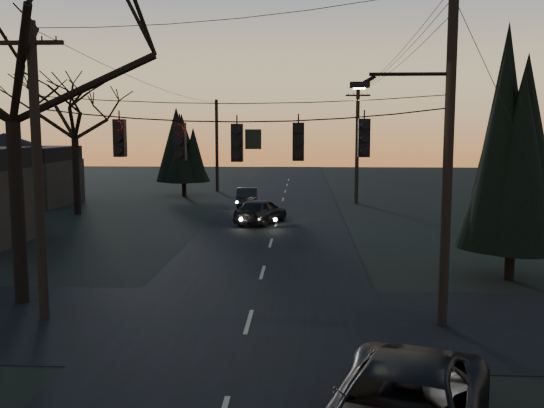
{
  "coord_description": "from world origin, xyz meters",
  "views": [
    {
      "loc": [
        1.53,
        -6.81,
        5.56
      ],
      "look_at": [
        0.73,
        8.85,
        3.58
      ],
      "focal_mm": 40.0,
      "sensor_mm": 36.0,
      "label": 1
    }
  ],
  "objects_px": {
    "bare_tree_left": "(9,46)",
    "sedan_oncoming_b": "(247,197)",
    "utility_pole_left": "(45,319)",
    "evergreen_right": "(515,153)",
    "sedan_oncoming_a": "(261,211)",
    "utility_pole_far_r": "(356,203)",
    "utility_pole_right": "(442,325)",
    "utility_pole_far_l": "(217,191)"
  },
  "relations": [
    {
      "from": "bare_tree_left",
      "to": "sedan_oncoming_b",
      "type": "distance_m",
      "value": 25.82
    },
    {
      "from": "bare_tree_left",
      "to": "sedan_oncoming_b",
      "type": "relative_size",
      "value": 2.83
    },
    {
      "from": "utility_pole_left",
      "to": "evergreen_right",
      "type": "bearing_deg",
      "value": 19.66
    },
    {
      "from": "bare_tree_left",
      "to": "sedan_oncoming_a",
      "type": "xyz_separation_m",
      "value": [
        6.55,
        16.36,
        -7.3
      ]
    },
    {
      "from": "utility_pole_far_r",
      "to": "bare_tree_left",
      "type": "bearing_deg",
      "value": -116.15
    },
    {
      "from": "utility_pole_left",
      "to": "evergreen_right",
      "type": "xyz_separation_m",
      "value": [
        15.14,
        5.41,
        4.67
      ]
    },
    {
      "from": "bare_tree_left",
      "to": "sedan_oncoming_b",
      "type": "bearing_deg",
      "value": 78.25
    },
    {
      "from": "utility_pole_right",
      "to": "sedan_oncoming_a",
      "type": "xyz_separation_m",
      "value": [
        -6.39,
        18.0,
        0.74
      ]
    },
    {
      "from": "utility_pole_far_r",
      "to": "evergreen_right",
      "type": "bearing_deg",
      "value": -80.83
    },
    {
      "from": "utility_pole_left",
      "to": "evergreen_right",
      "type": "relative_size",
      "value": 1.04
    },
    {
      "from": "utility_pole_far_l",
      "to": "utility_pole_right",
      "type": "bearing_deg",
      "value": -72.28
    },
    {
      "from": "utility_pole_far_r",
      "to": "sedan_oncoming_b",
      "type": "relative_size",
      "value": 2.09
    },
    {
      "from": "evergreen_right",
      "to": "utility_pole_far_r",
      "type": "bearing_deg",
      "value": 99.17
    },
    {
      "from": "utility_pole_right",
      "to": "utility_pole_left",
      "type": "xyz_separation_m",
      "value": [
        -11.5,
        0.0,
        0.0
      ]
    },
    {
      "from": "sedan_oncoming_b",
      "to": "utility_pole_right",
      "type": "bearing_deg",
      "value": 103.46
    },
    {
      "from": "bare_tree_left",
      "to": "sedan_oncoming_a",
      "type": "distance_m",
      "value": 19.08
    },
    {
      "from": "sedan_oncoming_a",
      "to": "utility_pole_far_r",
      "type": "bearing_deg",
      "value": -100.98
    },
    {
      "from": "utility_pole_far_l",
      "to": "bare_tree_left",
      "type": "xyz_separation_m",
      "value": [
        -1.45,
        -34.36,
        8.04
      ]
    },
    {
      "from": "sedan_oncoming_a",
      "to": "sedan_oncoming_b",
      "type": "bearing_deg",
      "value": -57.49
    },
    {
      "from": "utility_pole_far_r",
      "to": "evergreen_right",
      "type": "distance_m",
      "value": 23.35
    },
    {
      "from": "utility_pole_far_r",
      "to": "utility_pole_right",
      "type": "bearing_deg",
      "value": -90.0
    },
    {
      "from": "utility_pole_far_l",
      "to": "sedan_oncoming_a",
      "type": "relative_size",
      "value": 1.83
    },
    {
      "from": "utility_pole_far_r",
      "to": "evergreen_right",
      "type": "xyz_separation_m",
      "value": [
        3.64,
        -22.59,
        4.67
      ]
    },
    {
      "from": "utility_pole_left",
      "to": "sedan_oncoming_b",
      "type": "distance_m",
      "value": 26.12
    },
    {
      "from": "utility_pole_right",
      "to": "bare_tree_left",
      "type": "xyz_separation_m",
      "value": [
        -12.95,
        1.64,
        8.04
      ]
    },
    {
      "from": "utility_pole_far_r",
      "to": "utility_pole_far_l",
      "type": "relative_size",
      "value": 1.06
    },
    {
      "from": "utility_pole_right",
      "to": "utility_pole_far_r",
      "type": "height_order",
      "value": "utility_pole_right"
    },
    {
      "from": "evergreen_right",
      "to": "sedan_oncoming_a",
      "type": "xyz_separation_m",
      "value": [
        -10.04,
        12.59,
        -3.92
      ]
    },
    {
      "from": "utility_pole_left",
      "to": "utility_pole_right",
      "type": "bearing_deg",
      "value": 0.0
    },
    {
      "from": "sedan_oncoming_a",
      "to": "sedan_oncoming_b",
      "type": "xyz_separation_m",
      "value": [
        -1.52,
        7.87,
        -0.07
      ]
    },
    {
      "from": "utility_pole_left",
      "to": "utility_pole_far_l",
      "type": "distance_m",
      "value": 36.0
    },
    {
      "from": "utility_pole_right",
      "to": "utility_pole_far_l",
      "type": "height_order",
      "value": "utility_pole_right"
    },
    {
      "from": "utility_pole_left",
      "to": "sedan_oncoming_a",
      "type": "relative_size",
      "value": 1.95
    },
    {
      "from": "sedan_oncoming_a",
      "to": "bare_tree_left",
      "type": "bearing_deg",
      "value": 89.77
    },
    {
      "from": "utility_pole_right",
      "to": "utility_pole_far_l",
      "type": "bearing_deg",
      "value": 107.72
    },
    {
      "from": "utility_pole_far_r",
      "to": "sedan_oncoming_b",
      "type": "bearing_deg",
      "value": -164.9
    },
    {
      "from": "utility_pole_left",
      "to": "utility_pole_far_r",
      "type": "distance_m",
      "value": 30.27
    },
    {
      "from": "evergreen_right",
      "to": "utility_pole_left",
      "type": "bearing_deg",
      "value": -160.34
    },
    {
      "from": "utility_pole_far_r",
      "to": "sedan_oncoming_a",
      "type": "xyz_separation_m",
      "value": [
        -6.39,
        -10.0,
        0.74
      ]
    },
    {
      "from": "bare_tree_left",
      "to": "sedan_oncoming_a",
      "type": "height_order",
      "value": "bare_tree_left"
    },
    {
      "from": "utility_pole_far_r",
      "to": "utility_pole_far_l",
      "type": "bearing_deg",
      "value": 145.18
    },
    {
      "from": "bare_tree_left",
      "to": "evergreen_right",
      "type": "bearing_deg",
      "value": 12.81
    }
  ]
}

